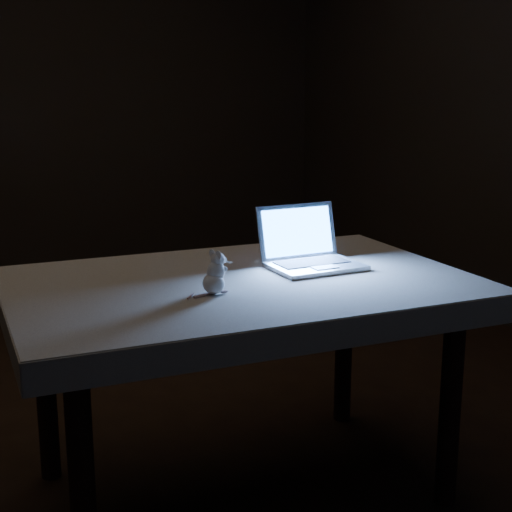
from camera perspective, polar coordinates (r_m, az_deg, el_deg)
name	(u,v)px	position (r m, az deg, el deg)	size (l,w,h in m)	color
floor	(104,425)	(2.94, -11.64, -12.62)	(5.00, 5.00, 0.00)	black
table	(241,388)	(2.33, -1.15, -10.12)	(1.28, 0.82, 0.68)	black
tablecloth	(235,297)	(2.17, -1.64, -3.19)	(1.36, 0.90, 0.08)	beige
laptop	(316,239)	(2.33, 4.65, 1.32)	(0.28, 0.25, 0.19)	#B8B8BC
plush_mouse	(213,273)	(2.05, -3.29, -1.28)	(0.09, 0.09, 0.12)	white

